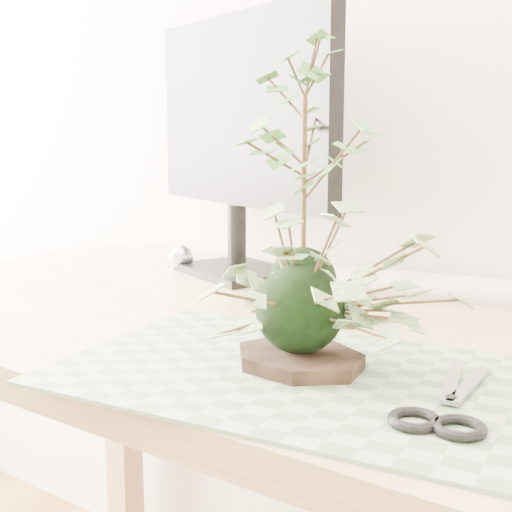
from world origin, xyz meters
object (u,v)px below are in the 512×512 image
ivy_kokedama (300,267)px  maple_kokedama (305,115)px  monitor (239,127)px  keyboard (436,286)px  desk (352,396)px

ivy_kokedama → maple_kokedama: size_ratio=0.70×
maple_kokedama → monitor: (-0.24, 0.17, -0.01)m
maple_kokedama → ivy_kokedama: bearing=-58.7°
ivy_kokedama → monitor: size_ratio=0.56×
ivy_kokedama → maple_kokedama: 0.29m
maple_kokedama → monitor: monitor is taller
maple_kokedama → monitor: size_ratio=0.80×
keyboard → monitor: bearing=-178.3°
desk → maple_kokedama: size_ratio=4.12×
keyboard → monitor: (-0.34, -0.07, 0.25)m
desk → monitor: 0.53m
ivy_kokedama → keyboard: (-0.03, 0.45, -0.10)m
ivy_kokedama → monitor: bearing=134.0°
maple_kokedama → keyboard: bearing=68.0°
ivy_kokedama → maple_kokedama: (-0.13, 0.21, 0.16)m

